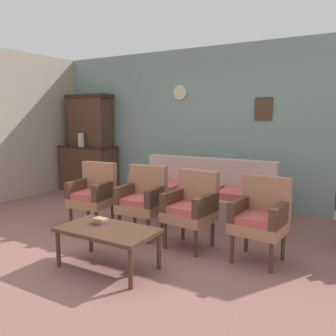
{
  "coord_description": "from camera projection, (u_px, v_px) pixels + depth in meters",
  "views": [
    {
      "loc": [
        2.42,
        -2.97,
        1.55
      ],
      "look_at": [
        0.09,
        0.98,
        0.85
      ],
      "focal_mm": 37.08,
      "sensor_mm": 36.0,
      "label": 1
    }
  ],
  "objects": [
    {
      "name": "cabinet_upper_hutch",
      "position": [
        90.0,
        120.0,
        7.02
      ],
      "size": [
        0.99,
        0.38,
        1.03
      ],
      "color": "#472D1E",
      "rests_on": "side_cabinet"
    },
    {
      "name": "side_cabinet",
      "position": [
        89.0,
        169.0,
        7.11
      ],
      "size": [
        1.16,
        0.55,
        0.93
      ],
      "color": "#472D1E",
      "rests_on": "ground"
    },
    {
      "name": "coffee_table",
      "position": [
        108.0,
        233.0,
        3.5
      ],
      "size": [
        1.0,
        0.56,
        0.42
      ],
      "color": "#472D1E",
      "rests_on": "ground"
    },
    {
      "name": "wall_back_with_decor",
      "position": [
        212.0,
        127.0,
        6.02
      ],
      "size": [
        6.4,
        0.09,
        2.7
      ],
      "color": "gray",
      "rests_on": "ground"
    },
    {
      "name": "armchair_by_doorway",
      "position": [
        143.0,
        198.0,
        4.47
      ],
      "size": [
        0.56,
        0.53,
        0.9
      ],
      "color": "#9E6B4C",
      "rests_on": "ground"
    },
    {
      "name": "floral_couch",
      "position": [
        202.0,
        198.0,
        5.17
      ],
      "size": [
        2.1,
        0.9,
        0.9
      ],
      "color": "tan",
      "rests_on": "ground"
    },
    {
      "name": "armchair_near_cabinet",
      "position": [
        191.0,
        206.0,
        4.07
      ],
      "size": [
        0.56,
        0.54,
        0.9
      ],
      "color": "#9E6B4C",
      "rests_on": "ground"
    },
    {
      "name": "armchair_row_middle",
      "position": [
        93.0,
        192.0,
        4.78
      ],
      "size": [
        0.57,
        0.54,
        0.9
      ],
      "color": "#9E6B4C",
      "rests_on": "ground"
    },
    {
      "name": "armchair_near_couch_end",
      "position": [
        261.0,
        215.0,
        3.68
      ],
      "size": [
        0.56,
        0.53,
        0.9
      ],
      "color": "#9E6B4C",
      "rests_on": "ground"
    },
    {
      "name": "book_stack_on_table",
      "position": [
        100.0,
        221.0,
        3.65
      ],
      "size": [
        0.14,
        0.1,
        0.06
      ],
      "color": "#AB4B7C",
      "rests_on": "coffee_table"
    },
    {
      "name": "ground_plane",
      "position": [
        118.0,
        252.0,
        3.98
      ],
      "size": [
        7.68,
        7.68,
        0.0
      ],
      "primitive_type": "plane",
      "color": "#84564C"
    },
    {
      "name": "vase_on_cabinet",
      "position": [
        81.0,
        140.0,
        6.87
      ],
      "size": [
        0.13,
        0.13,
        0.27
      ],
      "primitive_type": "cylinder",
      "color": "#A0A587",
      "rests_on": "side_cabinet"
    }
  ]
}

